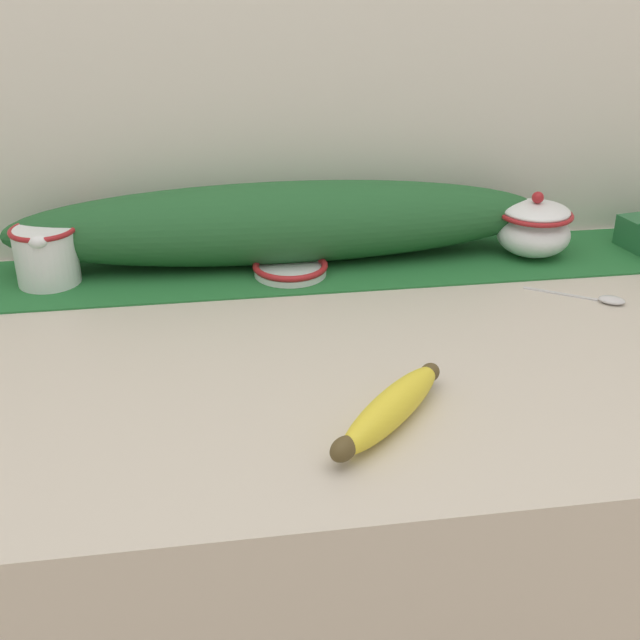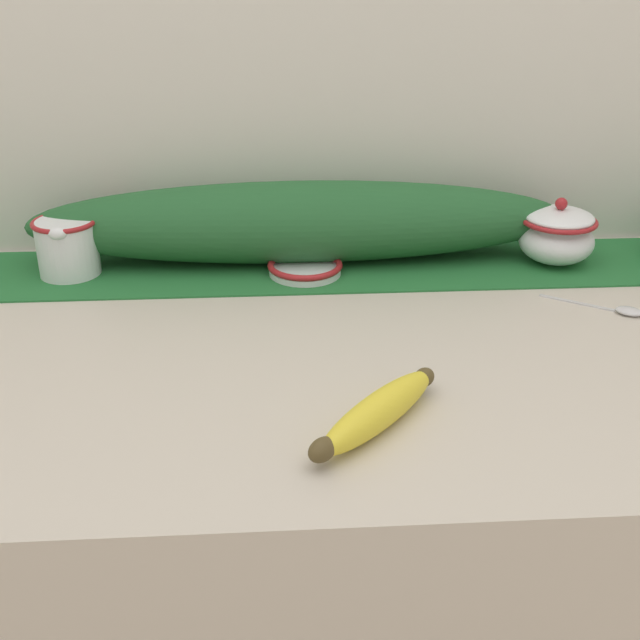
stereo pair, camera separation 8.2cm
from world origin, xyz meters
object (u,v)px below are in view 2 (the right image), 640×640
at_px(cream_pitcher, 67,244).
at_px(small_dish, 305,268).
at_px(banana, 378,411).
at_px(spoon, 623,310).
at_px(sugar_bowl, 557,234).

bearing_deg(cream_pitcher, small_dish, -3.97).
xyz_separation_m(banana, spoon, (0.39, 0.27, -0.02)).
xyz_separation_m(sugar_bowl, banana, (-0.36, -0.47, -0.03)).
relative_size(small_dish, spoon, 0.90).
relative_size(cream_pitcher, banana, 0.65).
distance_m(sugar_bowl, spoon, 0.21).
height_order(small_dish, spoon, small_dish).
xyz_separation_m(cream_pitcher, sugar_bowl, (0.80, -0.00, -0.00)).
bearing_deg(sugar_bowl, spoon, -79.19).
height_order(cream_pitcher, banana, cream_pitcher).
distance_m(cream_pitcher, spoon, 0.86).
bearing_deg(spoon, sugar_bowl, 134.48).
xyz_separation_m(small_dish, spoon, (0.46, -0.17, -0.01)).
height_order(banana, spoon, banana).
bearing_deg(small_dish, sugar_bowl, 3.43).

